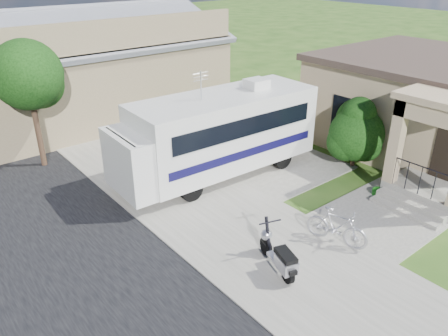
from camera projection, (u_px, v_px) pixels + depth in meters
ground at (295, 236)px, 12.07m from camera, size 120.00×120.00×0.00m
sidewalk_slab at (103, 139)px, 18.47m from camera, size 4.00×80.00×0.06m
driveway_slab at (232, 166)px, 16.05m from camera, size 7.00×6.00×0.05m
walk_slab at (388, 214)px, 13.06m from camera, size 4.00×3.00×0.05m
house at (424, 102)px, 17.35m from camera, size 9.47×7.80×3.54m
warehouse at (82, 72)px, 20.96m from camera, size 12.50×8.40×5.04m
street_tree_a at (30, 78)px, 14.88m from camera, size 2.44×2.40×4.58m
motorhome at (218, 132)px, 14.80m from camera, size 7.34×2.58×3.72m
shrub at (356, 131)px, 15.59m from camera, size 2.14×2.05×2.63m
scooter at (279, 256)px, 10.46m from camera, size 0.82×1.62×1.09m
bicycle at (336, 229)px, 11.48m from camera, size 0.94×1.75×1.01m
garden_hose at (379, 193)px, 14.05m from camera, size 0.43×0.43×0.19m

